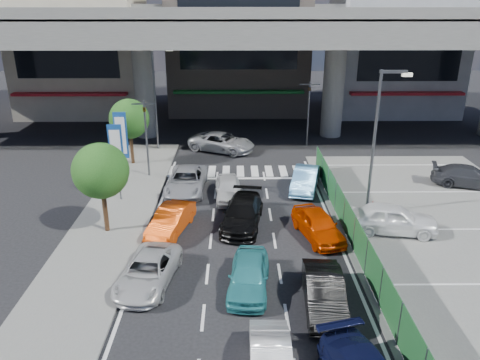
{
  "coord_description": "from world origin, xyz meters",
  "views": [
    {
      "loc": [
        -0.34,
        -17.68,
        11.42
      ],
      "look_at": [
        -0.1,
        6.2,
        2.02
      ],
      "focal_mm": 35.0,
      "sensor_mm": 36.0,
      "label": 1
    }
  ],
  "objects_px": {
    "wagon_silver_front_left": "(186,181)",
    "sedan_white_front_mid": "(228,188)",
    "street_lamp_left": "(157,90)",
    "signboard_near": "(116,152)",
    "sedan_black_mid": "(242,213)",
    "traffic_light_left": "(145,120)",
    "traffic_light_right": "(309,98)",
    "tree_far": "(129,119)",
    "taxi_teal_mid": "(249,275)",
    "parked_sedan_white": "(392,218)",
    "traffic_cone": "(372,206)",
    "taxi_orange_right": "(318,225)",
    "taxi_orange_left": "(171,220)",
    "crossing_wagon_silver": "(222,142)",
    "tree_near": "(101,171)",
    "kei_truck_front_right": "(305,179)",
    "hatch_black_mid_right": "(324,293)",
    "signboard_far": "(121,137)",
    "street_lamp_right": "(378,132)",
    "sedan_white_mid_left": "(148,271)",
    "parked_sedan_dgrey": "(469,176)"
  },
  "relations": [
    {
      "from": "parked_sedan_white",
      "to": "traffic_cone",
      "type": "xyz_separation_m",
      "value": [
        -0.33,
        2.39,
        -0.42
      ]
    },
    {
      "from": "tree_far",
      "to": "wagon_silver_front_left",
      "type": "distance_m",
      "value": 7.21
    },
    {
      "from": "traffic_light_left",
      "to": "crossing_wagon_silver",
      "type": "bearing_deg",
      "value": 49.6
    },
    {
      "from": "taxi_orange_left",
      "to": "wagon_silver_front_left",
      "type": "relative_size",
      "value": 0.8
    },
    {
      "from": "kei_truck_front_right",
      "to": "parked_sedan_white",
      "type": "xyz_separation_m",
      "value": [
        3.64,
        -5.86,
        0.14
      ]
    },
    {
      "from": "traffic_light_left",
      "to": "kei_truck_front_right",
      "type": "bearing_deg",
      "value": -12.97
    },
    {
      "from": "street_lamp_left",
      "to": "tree_far",
      "type": "height_order",
      "value": "street_lamp_left"
    },
    {
      "from": "street_lamp_right",
      "to": "wagon_silver_front_left",
      "type": "height_order",
      "value": "street_lamp_right"
    },
    {
      "from": "taxi_orange_right",
      "to": "parked_sedan_white",
      "type": "xyz_separation_m",
      "value": [
        3.88,
        0.41,
        0.14
      ]
    },
    {
      "from": "street_lamp_left",
      "to": "tree_far",
      "type": "distance_m",
      "value": 4.04
    },
    {
      "from": "taxi_teal_mid",
      "to": "traffic_light_left",
      "type": "bearing_deg",
      "value": 121.61
    },
    {
      "from": "signboard_far",
      "to": "tree_near",
      "type": "distance_m",
      "value": 7.03
    },
    {
      "from": "street_lamp_left",
      "to": "traffic_cone",
      "type": "distance_m",
      "value": 18.61
    },
    {
      "from": "signboard_near",
      "to": "sedan_white_front_mid",
      "type": "relative_size",
      "value": 1.24
    },
    {
      "from": "street_lamp_left",
      "to": "taxi_orange_left",
      "type": "bearing_deg",
      "value": -79.29
    },
    {
      "from": "taxi_teal_mid",
      "to": "taxi_orange_right",
      "type": "relative_size",
      "value": 0.99
    },
    {
      "from": "signboard_near",
      "to": "kei_truck_front_right",
      "type": "distance_m",
      "value": 11.61
    },
    {
      "from": "taxi_teal_mid",
      "to": "kei_truck_front_right",
      "type": "height_order",
      "value": "kei_truck_front_right"
    },
    {
      "from": "signboard_near",
      "to": "street_lamp_left",
      "type": "bearing_deg",
      "value": 85.01
    },
    {
      "from": "wagon_silver_front_left",
      "to": "sedan_white_front_mid",
      "type": "xyz_separation_m",
      "value": [
        2.63,
        -1.16,
        -0.04
      ]
    },
    {
      "from": "street_lamp_right",
      "to": "traffic_cone",
      "type": "distance_m",
      "value": 4.37
    },
    {
      "from": "taxi_orange_left",
      "to": "signboard_near",
      "type": "bearing_deg",
      "value": 146.14
    },
    {
      "from": "sedan_black_mid",
      "to": "signboard_near",
      "type": "bearing_deg",
      "value": 163.97
    },
    {
      "from": "taxi_teal_mid",
      "to": "sedan_black_mid",
      "type": "bearing_deg",
      "value": 97.41
    },
    {
      "from": "hatch_black_mid_right",
      "to": "sedan_white_front_mid",
      "type": "height_order",
      "value": "hatch_black_mid_right"
    },
    {
      "from": "signboard_near",
      "to": "traffic_cone",
      "type": "xyz_separation_m",
      "value": [
        14.56,
        -1.82,
        -2.66
      ]
    },
    {
      "from": "street_lamp_left",
      "to": "taxi_teal_mid",
      "type": "height_order",
      "value": "street_lamp_left"
    },
    {
      "from": "traffic_light_left",
      "to": "tree_far",
      "type": "bearing_deg",
      "value": 122.62
    },
    {
      "from": "tree_near",
      "to": "taxi_orange_left",
      "type": "distance_m",
      "value": 4.3
    },
    {
      "from": "taxi_orange_right",
      "to": "crossing_wagon_silver",
      "type": "distance_m",
      "value": 15.18
    },
    {
      "from": "signboard_near",
      "to": "taxi_teal_mid",
      "type": "distance_m",
      "value": 11.99
    },
    {
      "from": "street_lamp_left",
      "to": "taxi_orange_right",
      "type": "relative_size",
      "value": 1.98
    },
    {
      "from": "kei_truck_front_right",
      "to": "crossing_wagon_silver",
      "type": "relative_size",
      "value": 0.81
    },
    {
      "from": "sedan_white_front_mid",
      "to": "street_lamp_left",
      "type": "bearing_deg",
      "value": 116.68
    },
    {
      "from": "signboard_far",
      "to": "parked_sedan_dgrey",
      "type": "xyz_separation_m",
      "value": [
        22.17,
        -1.0,
        -2.35
      ]
    },
    {
      "from": "street_lamp_left",
      "to": "hatch_black_mid_right",
      "type": "distance_m",
      "value": 22.87
    },
    {
      "from": "traffic_light_left",
      "to": "crossing_wagon_silver",
      "type": "relative_size",
      "value": 1.0
    },
    {
      "from": "hatch_black_mid_right",
      "to": "signboard_far",
      "type": "bearing_deg",
      "value": 132.04
    },
    {
      "from": "tree_far",
      "to": "sedan_white_mid_left",
      "type": "height_order",
      "value": "tree_far"
    },
    {
      "from": "tree_far",
      "to": "sedan_white_front_mid",
      "type": "bearing_deg",
      "value": -41.49
    },
    {
      "from": "taxi_orange_right",
      "to": "crossing_wagon_silver",
      "type": "relative_size",
      "value": 0.78
    },
    {
      "from": "signboard_far",
      "to": "sedan_white_front_mid",
      "type": "relative_size",
      "value": 1.24
    },
    {
      "from": "tree_near",
      "to": "sedan_black_mid",
      "type": "xyz_separation_m",
      "value": [
        7.01,
        0.72,
        -2.7
      ]
    },
    {
      "from": "taxi_orange_right",
      "to": "wagon_silver_front_left",
      "type": "height_order",
      "value": "same"
    },
    {
      "from": "signboard_near",
      "to": "taxi_orange_right",
      "type": "relative_size",
      "value": 1.16
    },
    {
      "from": "sedan_black_mid",
      "to": "wagon_silver_front_left",
      "type": "relative_size",
      "value": 0.96
    },
    {
      "from": "signboard_near",
      "to": "sedan_black_mid",
      "type": "height_order",
      "value": "signboard_near"
    },
    {
      "from": "kei_truck_front_right",
      "to": "tree_far",
      "type": "bearing_deg",
      "value": 172.16
    },
    {
      "from": "street_lamp_left",
      "to": "sedan_white_front_mid",
      "type": "bearing_deg",
      "value": -60.27
    },
    {
      "from": "traffic_light_left",
      "to": "traffic_light_right",
      "type": "relative_size",
      "value": 1.0
    }
  ]
}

